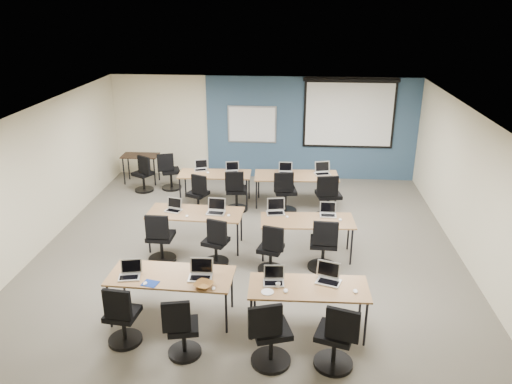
# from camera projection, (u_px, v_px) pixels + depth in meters

# --- Properties ---
(floor) EXTENTS (8.00, 9.00, 0.02)m
(floor) POSITION_uv_depth(u_px,v_px,m) (248.00, 255.00, 9.48)
(floor) COLOR #6B6354
(floor) RESTS_ON ground
(ceiling) EXTENTS (8.00, 9.00, 0.02)m
(ceiling) POSITION_uv_depth(u_px,v_px,m) (247.00, 115.00, 8.49)
(ceiling) COLOR white
(ceiling) RESTS_ON ground
(wall_back) EXTENTS (8.00, 0.04, 2.70)m
(wall_back) POSITION_uv_depth(u_px,v_px,m) (264.00, 128.00, 13.16)
(wall_back) COLOR beige
(wall_back) RESTS_ON ground
(wall_front) EXTENTS (8.00, 0.04, 2.70)m
(wall_front) POSITION_uv_depth(u_px,v_px,m) (203.00, 355.00, 4.81)
(wall_front) COLOR beige
(wall_front) RESTS_ON ground
(wall_left) EXTENTS (0.04, 9.00, 2.70)m
(wall_left) POSITION_uv_depth(u_px,v_px,m) (34.00, 182.00, 9.28)
(wall_left) COLOR beige
(wall_left) RESTS_ON ground
(wall_right) EXTENTS (0.04, 9.00, 2.70)m
(wall_right) POSITION_uv_depth(u_px,v_px,m) (475.00, 195.00, 8.69)
(wall_right) COLOR beige
(wall_right) RESTS_ON ground
(blue_accent_panel) EXTENTS (5.50, 0.04, 2.70)m
(blue_accent_panel) POSITION_uv_depth(u_px,v_px,m) (311.00, 129.00, 13.04)
(blue_accent_panel) COLOR #3D5977
(blue_accent_panel) RESTS_ON wall_back
(whiteboard) EXTENTS (1.28, 0.03, 0.98)m
(whiteboard) POSITION_uv_depth(u_px,v_px,m) (252.00, 125.00, 13.08)
(whiteboard) COLOR #A5ABB5
(whiteboard) RESTS_ON wall_back
(projector_screen) EXTENTS (2.40, 0.10, 1.82)m
(projector_screen) POSITION_uv_depth(u_px,v_px,m) (349.00, 110.00, 12.72)
(projector_screen) COLOR black
(projector_screen) RESTS_ON wall_back
(training_table_front_left) EXTENTS (1.84, 0.77, 0.73)m
(training_table_front_left) POSITION_uv_depth(u_px,v_px,m) (171.00, 278.00, 7.39)
(training_table_front_left) COLOR #A5582B
(training_table_front_left) RESTS_ON floor
(training_table_front_right) EXTENTS (1.71, 0.71, 0.73)m
(training_table_front_right) POSITION_uv_depth(u_px,v_px,m) (308.00, 290.00, 7.10)
(training_table_front_right) COLOR #A56332
(training_table_front_right) RESTS_ON floor
(training_table_mid_left) EXTENTS (1.81, 0.76, 0.73)m
(training_table_mid_left) POSITION_uv_depth(u_px,v_px,m) (195.00, 214.00, 9.55)
(training_table_mid_left) COLOR #A67433
(training_table_mid_left) RESTS_ON floor
(training_table_mid_right) EXTENTS (1.72, 0.72, 0.73)m
(training_table_mid_right) POSITION_uv_depth(u_px,v_px,m) (307.00, 222.00, 9.22)
(training_table_mid_right) COLOR brown
(training_table_mid_right) RESTS_ON floor
(training_table_back_left) EXTENTS (1.67, 0.70, 0.73)m
(training_table_back_left) POSITION_uv_depth(u_px,v_px,m) (215.00, 175.00, 11.65)
(training_table_back_left) COLOR brown
(training_table_back_left) RESTS_ON floor
(training_table_back_right) EXTENTS (1.92, 0.80, 0.73)m
(training_table_back_right) POSITION_uv_depth(u_px,v_px,m) (296.00, 177.00, 11.54)
(training_table_back_right) COLOR brown
(training_table_back_right) RESTS_ON floor
(laptop_0) EXTENTS (0.31, 0.26, 0.24)m
(laptop_0) POSITION_uv_depth(u_px,v_px,m) (130.00, 273.00, 7.32)
(laptop_0) COLOR silver
(laptop_0) RESTS_ON training_table_front_left
(mouse_0) EXTENTS (0.08, 0.10, 0.03)m
(mouse_0) POSITION_uv_depth(u_px,v_px,m) (145.00, 283.00, 7.14)
(mouse_0) COLOR white
(mouse_0) RESTS_ON training_table_front_left
(task_chair_0) EXTENTS (0.48, 0.48, 0.96)m
(task_chair_0) POSITION_uv_depth(u_px,v_px,m) (122.00, 320.00, 6.90)
(task_chair_0) COLOR black
(task_chair_0) RESTS_ON floor
(laptop_1) EXTENTS (0.34, 0.29, 0.26)m
(laptop_1) POSITION_uv_depth(u_px,v_px,m) (201.00, 273.00, 7.31)
(laptop_1) COLOR #BABABB
(laptop_1) RESTS_ON training_table_front_left
(mouse_1) EXTENTS (0.07, 0.10, 0.03)m
(mouse_1) POSITION_uv_depth(u_px,v_px,m) (213.00, 288.00, 7.02)
(mouse_1) COLOR white
(mouse_1) RESTS_ON training_table_front_left
(task_chair_1) EXTENTS (0.46, 0.46, 0.95)m
(task_chair_1) POSITION_uv_depth(u_px,v_px,m) (182.00, 332.00, 6.66)
(task_chair_1) COLOR black
(task_chair_1) RESTS_ON floor
(laptop_2) EXTENTS (0.30, 0.25, 0.23)m
(laptop_2) POSITION_uv_depth(u_px,v_px,m) (274.00, 279.00, 7.17)
(laptop_2) COLOR #B1B1BA
(laptop_2) RESTS_ON training_table_front_right
(mouse_2) EXTENTS (0.08, 0.11, 0.04)m
(mouse_2) POSITION_uv_depth(u_px,v_px,m) (286.00, 291.00, 6.96)
(mouse_2) COLOR white
(mouse_2) RESTS_ON training_table_front_right
(task_chair_2) EXTENTS (0.55, 0.54, 1.02)m
(task_chair_2) POSITION_uv_depth(u_px,v_px,m) (270.00, 338.00, 6.49)
(task_chair_2) COLOR black
(task_chair_2) RESTS_ON floor
(laptop_3) EXTENTS (0.34, 0.29, 0.26)m
(laptop_3) POSITION_uv_depth(u_px,v_px,m) (328.00, 277.00, 7.21)
(laptop_3) COLOR silver
(laptop_3) RESTS_ON training_table_front_right
(mouse_3) EXTENTS (0.07, 0.11, 0.04)m
(mouse_3) POSITION_uv_depth(u_px,v_px,m) (355.00, 291.00, 6.95)
(mouse_3) COLOR white
(mouse_3) RESTS_ON training_table_front_right
(task_chair_3) EXTENTS (0.54, 0.53, 1.01)m
(task_chair_3) POSITION_uv_depth(u_px,v_px,m) (336.00, 341.00, 6.44)
(task_chair_3) COLOR black
(task_chair_3) RESTS_ON floor
(laptop_4) EXTENTS (0.30, 0.25, 0.23)m
(laptop_4) POSITION_uv_depth(u_px,v_px,m) (174.00, 207.00, 9.60)
(laptop_4) COLOR #A2A2AA
(laptop_4) RESTS_ON training_table_mid_left
(mouse_4) EXTENTS (0.07, 0.10, 0.03)m
(mouse_4) POSITION_uv_depth(u_px,v_px,m) (187.00, 216.00, 9.34)
(mouse_4) COLOR white
(mouse_4) RESTS_ON training_table_mid_left
(task_chair_4) EXTENTS (0.52, 0.52, 1.00)m
(task_chair_4) POSITION_uv_depth(u_px,v_px,m) (160.00, 242.00, 9.08)
(task_chair_4) COLOR black
(task_chair_4) RESTS_ON floor
(laptop_5) EXTENTS (0.34, 0.29, 0.26)m
(laptop_5) POSITION_uv_depth(u_px,v_px,m) (216.00, 209.00, 9.50)
(laptop_5) COLOR #BBBBBB
(laptop_5) RESTS_ON training_table_mid_left
(mouse_5) EXTENTS (0.07, 0.11, 0.04)m
(mouse_5) POSITION_uv_depth(u_px,v_px,m) (229.00, 215.00, 9.37)
(mouse_5) COLOR white
(mouse_5) RESTS_ON training_table_mid_left
(task_chair_5) EXTENTS (0.47, 0.46, 0.95)m
(task_chair_5) POSITION_uv_depth(u_px,v_px,m) (216.00, 246.00, 8.99)
(task_chair_5) COLOR black
(task_chair_5) RESTS_ON floor
(laptop_6) EXTENTS (0.34, 0.29, 0.26)m
(laptop_6) POSITION_uv_depth(u_px,v_px,m) (276.00, 209.00, 9.50)
(laptop_6) COLOR #A3A3A9
(laptop_6) RESTS_ON training_table_mid_right
(mouse_6) EXTENTS (0.06, 0.09, 0.03)m
(mouse_6) POSITION_uv_depth(u_px,v_px,m) (287.00, 217.00, 9.31)
(mouse_6) COLOR white
(mouse_6) RESTS_ON training_table_mid_right
(task_chair_6) EXTENTS (0.46, 0.46, 0.95)m
(task_chair_6) POSITION_uv_depth(u_px,v_px,m) (271.00, 253.00, 8.74)
(task_chair_6) COLOR black
(task_chair_6) RESTS_ON floor
(laptop_7) EXTENTS (0.31, 0.26, 0.23)m
(laptop_7) POSITION_uv_depth(u_px,v_px,m) (328.00, 212.00, 9.39)
(laptop_7) COLOR #AEADBA
(laptop_7) RESTS_ON training_table_mid_right
(mouse_7) EXTENTS (0.08, 0.11, 0.04)m
(mouse_7) POSITION_uv_depth(u_px,v_px,m) (340.00, 220.00, 9.18)
(mouse_7) COLOR white
(mouse_7) RESTS_ON training_table_mid_right
(task_chair_7) EXTENTS (0.54, 0.54, 1.01)m
(task_chair_7) POSITION_uv_depth(u_px,v_px,m) (324.00, 249.00, 8.82)
(task_chair_7) COLOR black
(task_chair_7) RESTS_ON floor
(laptop_8) EXTENTS (0.30, 0.25, 0.23)m
(laptop_8) POSITION_uv_depth(u_px,v_px,m) (201.00, 167.00, 11.86)
(laptop_8) COLOR #ACACAC
(laptop_8) RESTS_ON training_table_back_left
(mouse_8) EXTENTS (0.09, 0.12, 0.04)m
(mouse_8) POSITION_uv_depth(u_px,v_px,m) (208.00, 173.00, 11.65)
(mouse_8) COLOR white
(mouse_8) RESTS_ON training_table_back_left
(task_chair_8) EXTENTS (0.49, 0.46, 0.95)m
(task_chair_8) POSITION_uv_depth(u_px,v_px,m) (198.00, 197.00, 11.19)
(task_chair_8) COLOR black
(task_chair_8) RESTS_ON floor
(laptop_9) EXTENTS (0.31, 0.27, 0.24)m
(laptop_9) POSITION_uv_depth(u_px,v_px,m) (232.00, 170.00, 11.69)
(laptop_9) COLOR #B0B0BE
(laptop_9) RESTS_ON training_table_back_left
(mouse_9) EXTENTS (0.09, 0.12, 0.04)m
(mouse_9) POSITION_uv_depth(u_px,v_px,m) (242.00, 173.00, 11.60)
(mouse_9) COLOR white
(mouse_9) RESTS_ON training_table_back_left
(task_chair_9) EXTENTS (0.51, 0.51, 0.99)m
(task_chair_9) POSITION_uv_depth(u_px,v_px,m) (236.00, 194.00, 11.29)
(task_chair_9) COLOR black
(task_chair_9) RESTS_ON floor
(laptop_10) EXTENTS (0.32, 0.27, 0.24)m
(laptop_10) POSITION_uv_depth(u_px,v_px,m) (285.00, 170.00, 11.64)
(laptop_10) COLOR #AEAEAE
(laptop_10) RESTS_ON training_table_back_right
(mouse_10) EXTENTS (0.07, 0.10, 0.03)m
(mouse_10) POSITION_uv_depth(u_px,v_px,m) (288.00, 175.00, 11.47)
(mouse_10) COLOR white
(mouse_10) RESTS_ON training_table_back_right
(task_chair_10) EXTENTS (0.53, 0.53, 1.01)m
(task_chair_10) POSITION_uv_depth(u_px,v_px,m) (285.00, 195.00, 11.18)
(task_chair_10) COLOR black
(task_chair_10) RESTS_ON floor
(laptop_11) EXTENTS (0.35, 0.30, 0.27)m
(laptop_11) POSITION_uv_depth(u_px,v_px,m) (322.00, 171.00, 11.60)
(laptop_11) COLOR #AFAFBA
(laptop_11) RESTS_ON training_table_back_right
(mouse_11) EXTENTS (0.08, 0.11, 0.04)m
(mouse_11) POSITION_uv_depth(u_px,v_px,m) (330.00, 177.00, 11.37)
(mouse_11) COLOR white
(mouse_11) RESTS_ON training_table_back_right
(task_chair_11) EXTENTS (0.57, 0.57, 1.05)m
(task_chair_11) POSITION_uv_depth(u_px,v_px,m) (328.00, 200.00, 10.88)
(task_chair_11) COLOR black
(task_chair_11) RESTS_ON floor
(blue_mousepad) EXTENTS (0.26, 0.23, 0.01)m
(blue_mousepad) POSITION_uv_depth(u_px,v_px,m) (150.00, 283.00, 7.15)
(blue_mousepad) COLOR navy
(blue_mousepad) RESTS_ON training_table_front_left
(snack_bowl) EXTENTS (0.42, 0.42, 0.08)m
(snack_bowl) POSITION_uv_depth(u_px,v_px,m) (204.00, 285.00, 7.06)
(snack_bowl) COLOR #9D5623
(snack_bowl) RESTS_ON training_table_front_left
(snack_plate) EXTENTS (0.21, 0.21, 0.01)m
(snack_plate) POSITION_uv_depth(u_px,v_px,m) (267.00, 292.00, 6.94)
(snack_plate) COLOR white
(snack_plate) RESTS_ON training_table_front_right
(coffee_cup) EXTENTS (0.07, 0.07, 0.05)m
(coffee_cup) POSITION_uv_depth(u_px,v_px,m) (278.00, 286.00, 7.04)
(coffee_cup) COLOR silver
(coffee_cup) RESTS_ON snack_plate
(utility_table) EXTENTS (0.93, 0.52, 0.75)m
(utility_table) POSITION_uv_depth(u_px,v_px,m) (140.00, 158.00, 12.95)
(utility_table) COLOR black
(utility_table) RESTS_ON floor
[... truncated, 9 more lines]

